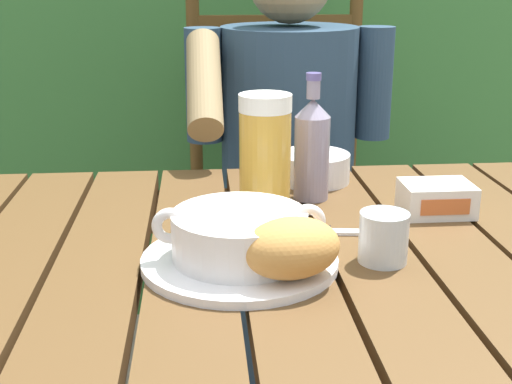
{
  "coord_description": "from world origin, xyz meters",
  "views": [
    {
      "loc": [
        -0.11,
        -0.89,
        1.11
      ],
      "look_at": [
        -0.03,
        0.06,
        0.8
      ],
      "focal_mm": 47.9,
      "sensor_mm": 36.0,
      "label": 1
    }
  ],
  "objects_px": {
    "soup_bowl": "(239,234)",
    "diner_bowl": "(314,167)",
    "chair_near_diner": "(279,200)",
    "bread_roll": "(288,248)",
    "serving_plate": "(240,260)",
    "water_glass_small": "(383,237)",
    "butter_tub": "(436,198)",
    "table_knife": "(329,231)",
    "person_eating": "(289,149)",
    "beer_glass": "(265,154)",
    "beer_bottle": "(312,147)"
  },
  "relations": [
    {
      "from": "bread_roll",
      "to": "water_glass_small",
      "type": "relative_size",
      "value": 2.16
    },
    {
      "from": "soup_bowl",
      "to": "butter_tub",
      "type": "height_order",
      "value": "soup_bowl"
    },
    {
      "from": "chair_near_diner",
      "to": "diner_bowl",
      "type": "distance_m",
      "value": 0.59
    },
    {
      "from": "person_eating",
      "to": "butter_tub",
      "type": "distance_m",
      "value": 0.56
    },
    {
      "from": "beer_glass",
      "to": "table_knife",
      "type": "distance_m",
      "value": 0.17
    },
    {
      "from": "serving_plate",
      "to": "beer_bottle",
      "type": "xyz_separation_m",
      "value": [
        0.14,
        0.27,
        0.09
      ]
    },
    {
      "from": "person_eating",
      "to": "serving_plate",
      "type": "bearing_deg",
      "value": -102.73
    },
    {
      "from": "serving_plate",
      "to": "water_glass_small",
      "type": "distance_m",
      "value": 0.2
    },
    {
      "from": "chair_near_diner",
      "to": "butter_tub",
      "type": "bearing_deg",
      "value": -76.94
    },
    {
      "from": "chair_near_diner",
      "to": "bread_roll",
      "type": "relative_size",
      "value": 7.0
    },
    {
      "from": "water_glass_small",
      "to": "table_knife",
      "type": "height_order",
      "value": "water_glass_small"
    },
    {
      "from": "soup_bowl",
      "to": "diner_bowl",
      "type": "height_order",
      "value": "soup_bowl"
    },
    {
      "from": "beer_bottle",
      "to": "diner_bowl",
      "type": "xyz_separation_m",
      "value": [
        0.02,
        0.1,
        -0.06
      ]
    },
    {
      "from": "chair_near_diner",
      "to": "table_knife",
      "type": "xyz_separation_m",
      "value": [
        -0.02,
        -0.81,
        0.22
      ]
    },
    {
      "from": "beer_bottle",
      "to": "diner_bowl",
      "type": "bearing_deg",
      "value": 77.68
    },
    {
      "from": "butter_tub",
      "to": "diner_bowl",
      "type": "distance_m",
      "value": 0.26
    },
    {
      "from": "bread_roll",
      "to": "table_knife",
      "type": "distance_m",
      "value": 0.19
    },
    {
      "from": "soup_bowl",
      "to": "person_eating",
      "type": "bearing_deg",
      "value": 77.27
    },
    {
      "from": "person_eating",
      "to": "butter_tub",
      "type": "height_order",
      "value": "person_eating"
    },
    {
      "from": "soup_bowl",
      "to": "diner_bowl",
      "type": "bearing_deg",
      "value": 66.35
    },
    {
      "from": "person_eating",
      "to": "soup_bowl",
      "type": "bearing_deg",
      "value": -102.73
    },
    {
      "from": "soup_bowl",
      "to": "beer_bottle",
      "type": "xyz_separation_m",
      "value": [
        0.14,
        0.27,
        0.05
      ]
    },
    {
      "from": "bread_roll",
      "to": "butter_tub",
      "type": "xyz_separation_m",
      "value": [
        0.27,
        0.24,
        -0.02
      ]
    },
    {
      "from": "butter_tub",
      "to": "person_eating",
      "type": "bearing_deg",
      "value": 108.1
    },
    {
      "from": "beer_glass",
      "to": "water_glass_small",
      "type": "bearing_deg",
      "value": -56.87
    },
    {
      "from": "water_glass_small",
      "to": "butter_tub",
      "type": "relative_size",
      "value": 0.62
    },
    {
      "from": "diner_bowl",
      "to": "bread_roll",
      "type": "bearing_deg",
      "value": -103.57
    },
    {
      "from": "bread_roll",
      "to": "table_knife",
      "type": "xyz_separation_m",
      "value": [
        0.08,
        0.17,
        -0.05
      ]
    },
    {
      "from": "chair_near_diner",
      "to": "water_glass_small",
      "type": "relative_size",
      "value": 15.15
    },
    {
      "from": "chair_near_diner",
      "to": "beer_bottle",
      "type": "relative_size",
      "value": 4.87
    },
    {
      "from": "person_eating",
      "to": "serving_plate",
      "type": "distance_m",
      "value": 0.72
    },
    {
      "from": "soup_bowl",
      "to": "diner_bowl",
      "type": "relative_size",
      "value": 1.73
    },
    {
      "from": "person_eating",
      "to": "beer_glass",
      "type": "bearing_deg",
      "value": -101.98
    },
    {
      "from": "bread_roll",
      "to": "beer_glass",
      "type": "relative_size",
      "value": 0.78
    },
    {
      "from": "chair_near_diner",
      "to": "butter_tub",
      "type": "xyz_separation_m",
      "value": [
        0.17,
        -0.73,
        0.25
      ]
    },
    {
      "from": "chair_near_diner",
      "to": "soup_bowl",
      "type": "relative_size",
      "value": 4.57
    },
    {
      "from": "bread_roll",
      "to": "diner_bowl",
      "type": "distance_m",
      "value": 0.45
    },
    {
      "from": "chair_near_diner",
      "to": "beer_bottle",
      "type": "xyz_separation_m",
      "value": [
        -0.02,
        -0.63,
        0.31
      ]
    },
    {
      "from": "serving_plate",
      "to": "water_glass_small",
      "type": "bearing_deg",
      "value": -1.47
    },
    {
      "from": "person_eating",
      "to": "bread_roll",
      "type": "bearing_deg",
      "value": -97.56
    },
    {
      "from": "beer_glass",
      "to": "diner_bowl",
      "type": "xyz_separation_m",
      "value": [
        0.11,
        0.16,
        -0.07
      ]
    },
    {
      "from": "chair_near_diner",
      "to": "serving_plate",
      "type": "height_order",
      "value": "chair_near_diner"
    },
    {
      "from": "beer_bottle",
      "to": "table_knife",
      "type": "height_order",
      "value": "beer_bottle"
    },
    {
      "from": "soup_bowl",
      "to": "bread_roll",
      "type": "height_order",
      "value": "bread_roll"
    },
    {
      "from": "water_glass_small",
      "to": "diner_bowl",
      "type": "distance_m",
      "value": 0.38
    },
    {
      "from": "bread_roll",
      "to": "diner_bowl",
      "type": "bearing_deg",
      "value": 76.43
    },
    {
      "from": "serving_plate",
      "to": "beer_glass",
      "type": "xyz_separation_m",
      "value": [
        0.05,
        0.21,
        0.09
      ]
    },
    {
      "from": "table_knife",
      "to": "person_eating",
      "type": "bearing_deg",
      "value": 88.31
    },
    {
      "from": "soup_bowl",
      "to": "beer_glass",
      "type": "bearing_deg",
      "value": 75.53
    },
    {
      "from": "bread_roll",
      "to": "beer_bottle",
      "type": "distance_m",
      "value": 0.35
    }
  ]
}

